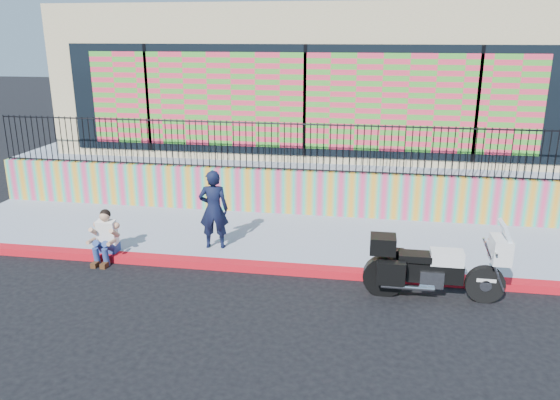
# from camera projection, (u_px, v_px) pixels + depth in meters

# --- Properties ---
(ground) EXTENTS (90.00, 90.00, 0.00)m
(ground) POSITION_uv_depth(u_px,v_px,m) (277.00, 272.00, 10.75)
(ground) COLOR black
(ground) RESTS_ON ground
(red_curb) EXTENTS (16.00, 0.30, 0.15)m
(red_curb) POSITION_uv_depth(u_px,v_px,m) (277.00, 268.00, 10.73)
(red_curb) COLOR red
(red_curb) RESTS_ON ground
(sidewalk) EXTENTS (16.00, 3.00, 0.15)m
(sidewalk) POSITION_uv_depth(u_px,v_px,m) (290.00, 239.00, 12.29)
(sidewalk) COLOR gray
(sidewalk) RESTS_ON ground
(mural_wall) EXTENTS (16.00, 0.20, 1.10)m
(mural_wall) POSITION_uv_depth(u_px,v_px,m) (299.00, 192.00, 13.61)
(mural_wall) COLOR #DC396B
(mural_wall) RESTS_ON sidewalk
(metal_fence) EXTENTS (15.80, 0.04, 1.20)m
(metal_fence) POSITION_uv_depth(u_px,v_px,m) (300.00, 147.00, 13.28)
(metal_fence) COLOR black
(metal_fence) RESTS_ON mural_wall
(elevated_platform) EXTENTS (16.00, 10.00, 1.25)m
(elevated_platform) POSITION_uv_depth(u_px,v_px,m) (319.00, 153.00, 18.44)
(elevated_platform) COLOR gray
(elevated_platform) RESTS_ON ground
(storefront_building) EXTENTS (14.00, 8.06, 4.00)m
(storefront_building) POSITION_uv_depth(u_px,v_px,m) (320.00, 74.00, 17.47)
(storefront_building) COLOR tan
(storefront_building) RESTS_ON elevated_platform
(police_motorcycle) EXTENTS (2.40, 0.79, 1.49)m
(police_motorcycle) POSITION_uv_depth(u_px,v_px,m) (432.00, 265.00, 9.52)
(police_motorcycle) COLOR black
(police_motorcycle) RESTS_ON ground
(police_officer) EXTENTS (0.67, 0.49, 1.68)m
(police_officer) POSITION_uv_depth(u_px,v_px,m) (214.00, 209.00, 11.36)
(police_officer) COLOR black
(police_officer) RESTS_ON sidewalk
(seated_man) EXTENTS (0.54, 0.71, 1.06)m
(seated_man) POSITION_uv_depth(u_px,v_px,m) (104.00, 241.00, 11.10)
(seated_man) COLOR navy
(seated_man) RESTS_ON ground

